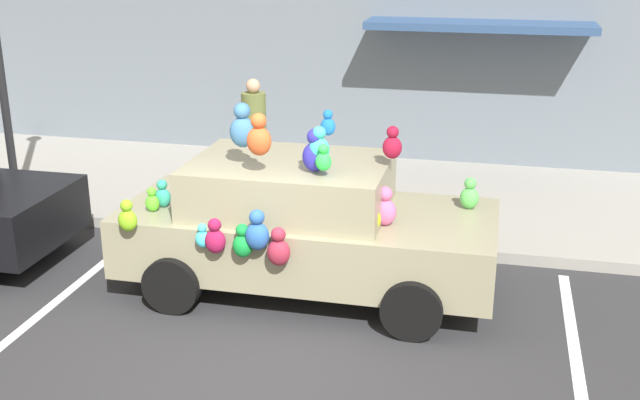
# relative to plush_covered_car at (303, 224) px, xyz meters

# --- Properties ---
(ground_plane) EXTENTS (60.00, 60.00, 0.00)m
(ground_plane) POSITION_rel_plush_covered_car_xyz_m (-0.10, -1.73, -0.81)
(ground_plane) COLOR #2D2D30
(sidewalk) EXTENTS (24.00, 4.00, 0.15)m
(sidewalk) POSITION_rel_plush_covered_car_xyz_m (-0.10, 3.27, -0.74)
(sidewalk) COLOR gray
(sidewalk) RESTS_ON ground
(parking_stripe_front) EXTENTS (0.12, 3.60, 0.01)m
(parking_stripe_front) POSITION_rel_plush_covered_car_xyz_m (3.00, -0.73, -0.81)
(parking_stripe_front) COLOR silver
(parking_stripe_front) RESTS_ON ground
(parking_stripe_rear) EXTENTS (0.12, 3.60, 0.01)m
(parking_stripe_rear) POSITION_rel_plush_covered_car_xyz_m (-2.65, -0.73, -0.81)
(parking_stripe_rear) COLOR silver
(parking_stripe_rear) RESTS_ON ground
(plush_covered_car) EXTENTS (4.23, 2.10, 2.25)m
(plush_covered_car) POSITION_rel_plush_covered_car_xyz_m (0.00, 0.00, 0.00)
(plush_covered_car) COLOR gray
(plush_covered_car) RESTS_ON ground
(teddy_bear_on_sidewalk) EXTENTS (0.30, 0.25, 0.56)m
(teddy_bear_on_sidewalk) POSITION_rel_plush_covered_car_xyz_m (-1.30, 2.10, -0.40)
(teddy_bear_on_sidewalk) COLOR pink
(teddy_bear_on_sidewalk) RESTS_ON sidewalk
(pedestrian_near_shopfront) EXTENTS (0.36, 0.36, 1.78)m
(pedestrian_near_shopfront) POSITION_rel_plush_covered_car_xyz_m (-1.45, 2.76, 0.16)
(pedestrian_near_shopfront) COLOR olive
(pedestrian_near_shopfront) RESTS_ON sidewalk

